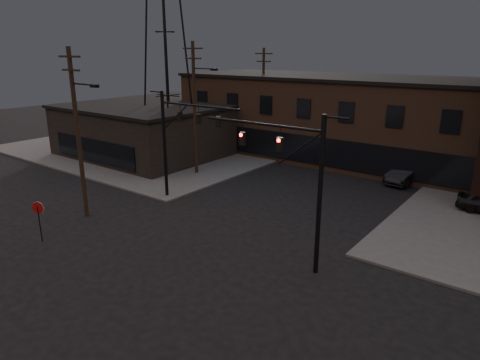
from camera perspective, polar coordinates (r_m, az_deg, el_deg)
name	(u,v)px	position (r m, az deg, el deg)	size (l,w,h in m)	color
ground	(161,268)	(22.86, -10.46, -11.52)	(140.00, 140.00, 0.00)	black
sidewalk_nw	(172,143)	(52.34, -9.10, 4.95)	(30.00, 30.00, 0.15)	#474744
building_row	(371,122)	(44.47, 17.01, 7.46)	(40.00, 12.00, 8.00)	brown
building_left	(143,132)	(46.49, -12.86, 6.28)	(16.00, 12.00, 5.00)	black
traffic_signal_near	(300,175)	(21.11, 7.96, 0.68)	(7.12, 0.24, 8.00)	black
traffic_signal_far	(176,134)	(31.05, -8.50, 6.06)	(7.12, 0.24, 8.00)	black
stop_sign	(38,212)	(27.28, -25.30, -3.88)	(0.72, 0.33, 2.48)	black
utility_pole_near	(78,130)	(29.37, -20.78, 6.22)	(3.70, 0.28, 11.00)	black
utility_pole_mid	(195,106)	(37.69, -6.01, 9.77)	(3.70, 0.28, 11.50)	black
utility_pole_far	(263,97)	(47.72, 3.10, 10.93)	(2.20, 0.28, 11.00)	black
transmission_tower	(165,32)	(45.61, -9.99, 18.88)	(7.00, 7.00, 25.00)	black
car_crossing	(407,173)	(38.65, 21.32, 0.85)	(1.75, 5.03, 1.66)	black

